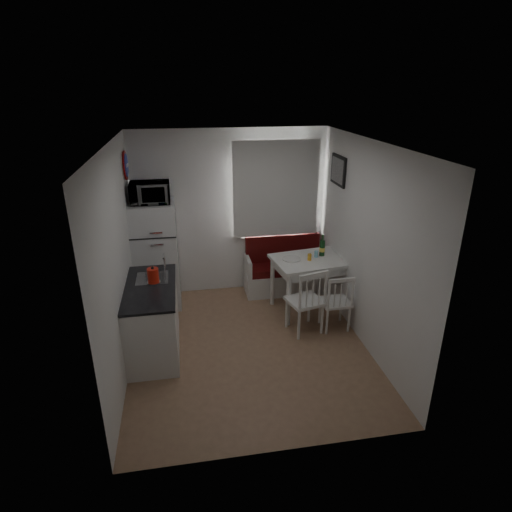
{
  "coord_description": "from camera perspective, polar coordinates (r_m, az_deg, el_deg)",
  "views": [
    {
      "loc": [
        -0.73,
        -4.69,
        3.22
      ],
      "look_at": [
        0.18,
        0.5,
        1.06
      ],
      "focal_mm": 30.0,
      "sensor_mm": 36.0,
      "label": 1
    }
  ],
  "objects": [
    {
      "name": "curtain",
      "position": [
        6.68,
        2.7,
        8.85
      ],
      "size": [
        1.35,
        0.02,
        1.5
      ],
      "primitive_type": "cube",
      "color": "white",
      "rests_on": "wall_back"
    },
    {
      "name": "wine_bottle",
      "position": [
        6.36,
        8.84,
        1.44
      ],
      "size": [
        0.08,
        0.08,
        0.33
      ],
      "primitive_type": null,
      "color": "#133D18",
      "rests_on": "dining_table"
    },
    {
      "name": "window",
      "position": [
        6.76,
        2.56,
        8.57
      ],
      "size": [
        1.22,
        0.06,
        1.47
      ],
      "primitive_type": "cube",
      "color": "white",
      "rests_on": "wall_back"
    },
    {
      "name": "ceiling",
      "position": [
        4.79,
        -1.16,
        14.79
      ],
      "size": [
        3.0,
        3.5,
        0.02
      ],
      "primitive_type": "cube",
      "color": "white",
      "rests_on": "wall_back"
    },
    {
      "name": "bench",
      "position": [
        7.03,
        3.76,
        -2.32
      ],
      "size": [
        1.28,
        0.49,
        0.92
      ],
      "color": "white",
      "rests_on": "floor"
    },
    {
      "name": "fridge",
      "position": [
        6.57,
        -13.18,
        0.13
      ],
      "size": [
        0.65,
        0.65,
        1.63
      ],
      "primitive_type": "cube",
      "color": "white",
      "rests_on": "floor"
    },
    {
      "name": "floor",
      "position": [
        5.74,
        -0.96,
        -11.9
      ],
      "size": [
        3.0,
        3.5,
        0.02
      ],
      "primitive_type": "cube",
      "color": "#916A4D",
      "rests_on": "ground"
    },
    {
      "name": "wall_front",
      "position": [
        3.59,
        3.38,
        -10.16
      ],
      "size": [
        3.0,
        0.02,
        2.6
      ],
      "primitive_type": "cube",
      "color": "white",
      "rests_on": "floor"
    },
    {
      "name": "wall_sign",
      "position": [
        6.28,
        -16.93,
        11.49
      ],
      "size": [
        0.03,
        0.4,
        0.4
      ],
      "primitive_type": "cylinder",
      "rotation": [
        0.0,
        1.57,
        0.0
      ],
      "color": "#1B33A2",
      "rests_on": "wall_left"
    },
    {
      "name": "wall_right",
      "position": [
        5.54,
        14.47,
        1.22
      ],
      "size": [
        0.02,
        3.5,
        2.6
      ],
      "primitive_type": "cube",
      "color": "white",
      "rests_on": "floor"
    },
    {
      "name": "kettle",
      "position": [
        5.4,
        -13.55,
        -2.56
      ],
      "size": [
        0.17,
        0.17,
        0.22
      ],
      "primitive_type": "cylinder",
      "color": "red",
      "rests_on": "kitchen_counter"
    },
    {
      "name": "drinking_glass_blue",
      "position": [
        6.33,
        8.02,
        0.25
      ],
      "size": [
        0.06,
        0.06,
        0.09
      ],
      "primitive_type": "cylinder",
      "color": "#86CCE4",
      "rests_on": "dining_table"
    },
    {
      "name": "chair_right",
      "position": [
        5.91,
        10.86,
        -5.46
      ],
      "size": [
        0.4,
        0.38,
        0.45
      ],
      "rotation": [
        0.0,
        0.0,
        0.02
      ],
      "color": "white",
      "rests_on": "floor"
    },
    {
      "name": "drinking_glass_orange",
      "position": [
        6.2,
        7.15,
        -0.16
      ],
      "size": [
        0.06,
        0.06,
        0.1
      ],
      "primitive_type": "cylinder",
      "color": "gold",
      "rests_on": "dining_table"
    },
    {
      "name": "wall_back",
      "position": [
        6.76,
        -3.37,
        5.71
      ],
      "size": [
        3.0,
        0.02,
        2.6
      ],
      "primitive_type": "cube",
      "color": "white",
      "rests_on": "floor"
    },
    {
      "name": "kitchen_counter",
      "position": [
        5.6,
        -13.58,
        -8.03
      ],
      "size": [
        0.62,
        1.32,
        1.16
      ],
      "color": "white",
      "rests_on": "floor"
    },
    {
      "name": "dining_table",
      "position": [
        6.31,
        7.39,
        -1.14
      ],
      "size": [
        1.21,
        0.93,
        0.83
      ],
      "rotation": [
        0.0,
        0.0,
        0.15
      ],
      "color": "white",
      "rests_on": "floor"
    },
    {
      "name": "wall_left",
      "position": [
        5.13,
        -17.84,
        -0.87
      ],
      "size": [
        0.02,
        3.5,
        2.6
      ],
      "primitive_type": "cube",
      "color": "white",
      "rests_on": "floor"
    },
    {
      "name": "microwave",
      "position": [
        6.23,
        -13.98,
        8.2
      ],
      "size": [
        0.54,
        0.37,
        0.3
      ],
      "primitive_type": "imported",
      "color": "white",
      "rests_on": "fridge"
    },
    {
      "name": "chair_left",
      "position": [
        5.73,
        6.85,
        -5.27
      ],
      "size": [
        0.54,
        0.53,
        0.51
      ],
      "rotation": [
        0.0,
        0.0,
        0.25
      ],
      "color": "white",
      "rests_on": "floor"
    },
    {
      "name": "plate",
      "position": [
        6.21,
        4.74,
        -0.39
      ],
      "size": [
        0.26,
        0.26,
        0.02
      ],
      "primitive_type": "cylinder",
      "color": "white",
      "rests_on": "dining_table"
    },
    {
      "name": "picture_frame",
      "position": [
        6.31,
        10.89,
        11.16
      ],
      "size": [
        0.04,
        0.52,
        0.42
      ],
      "primitive_type": "cube",
      "color": "black",
      "rests_on": "wall_right"
    }
  ]
}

